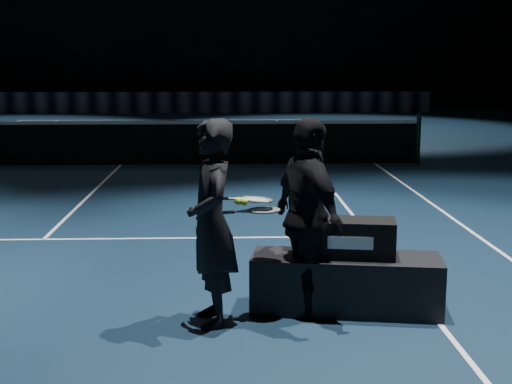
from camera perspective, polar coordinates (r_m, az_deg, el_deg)
floor at (r=15.48m, az=-10.80°, el=2.09°), size 36.00×36.00×0.00m
court_lines at (r=15.48m, az=-10.80°, el=2.10°), size 10.98×23.78×0.01m
net_post_right at (r=15.77m, az=12.85°, el=4.18°), size 0.10×0.10×1.10m
net_mesh at (r=15.42m, az=-10.86°, el=3.74°), size 12.80×0.02×0.86m
net_tape at (r=15.38m, az=-10.92°, el=5.46°), size 12.80×0.03×0.07m
sponsor_backdrop at (r=30.78m, az=-6.54°, el=7.13°), size 22.00×0.15×0.90m
player_bench at (r=6.45m, az=7.20°, el=-7.26°), size 1.74×0.81×0.50m
racket_bag at (r=6.34m, az=7.29°, el=-3.66°), size 0.88×0.48×0.33m
bag_signature at (r=6.16m, az=7.56°, el=-4.07°), size 0.39×0.06×0.11m
player_a at (r=5.95m, az=-3.56°, el=-2.50°), size 0.53×0.70×1.74m
player_b at (r=6.17m, az=4.22°, el=-2.06°), size 0.79×1.11×1.74m
racket_lower at (r=6.03m, az=0.63°, el=-1.47°), size 0.71×0.36×0.03m
racket_upper at (r=6.04m, az=0.07°, el=-0.63°), size 0.71×0.40×0.10m
tennis_balls at (r=5.97m, az=-1.19°, el=-0.59°), size 0.12×0.10×0.12m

